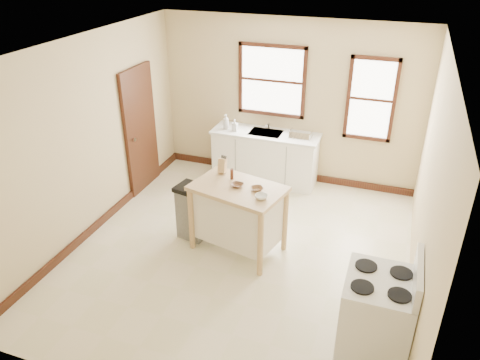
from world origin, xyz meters
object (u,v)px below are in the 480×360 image
dish_rack (301,134)px  gas_stove (377,306)px  soap_bottle_b (235,125)px  bowl_b (257,189)px  bowl_a (237,185)px  knife_block (222,166)px  bowl_c (261,197)px  trash_bin (193,212)px  kitchen_island (238,218)px  pepper_grinder (232,174)px  soap_bottle_a (226,122)px

dish_rack → gas_stove: size_ratio=0.31×
soap_bottle_b → bowl_b: soap_bottle_b is taller
dish_rack → bowl_a: (-0.37, -2.10, 0.04)m
gas_stove → knife_block: bearing=145.8°
soap_bottle_b → bowl_c: 2.50m
trash_bin → knife_block: bearing=44.2°
dish_rack → kitchen_island: size_ratio=0.31×
knife_block → pepper_grinder: 0.23m
kitchen_island → bowl_b: bearing=13.5°
soap_bottle_a → bowl_b: bearing=-40.8°
dish_rack → bowl_b: (-0.10, -2.11, 0.04)m
soap_bottle_b → bowl_b: (1.04, -2.01, -0.02)m
trash_bin → dish_rack: bearing=72.6°
soap_bottle_b → kitchen_island: (0.78, -2.02, -0.53)m
pepper_grinder → gas_stove: (2.10, -1.43, -0.46)m
soap_bottle_b → kitchen_island: soap_bottle_b is taller
soap_bottle_b → bowl_a: bearing=-65.9°
bowl_b → trash_bin: size_ratio=0.19×
dish_rack → pepper_grinder: (-0.51, -1.92, 0.09)m
pepper_grinder → bowl_c: size_ratio=0.92×
kitchen_island → bowl_b: size_ratio=7.63×
kitchen_island → trash_bin: 0.73m
kitchen_island → bowl_a: (-0.01, 0.01, 0.51)m
knife_block → soap_bottle_b: bearing=102.1°
bowl_b → dish_rack: bearing=87.4°
knife_block → bowl_a: knife_block is taller
trash_bin → gas_stove: (2.66, -1.31, 0.19)m
soap_bottle_b → trash_bin: bearing=-84.9°
bowl_b → trash_bin: bowl_b is taller
knife_block → bowl_a: size_ratio=1.24×
pepper_grinder → bowl_a: pepper_grinder is taller
kitchen_island → knife_block: 0.76m
bowl_a → gas_stove: 2.36m
soap_bottle_a → knife_block: 1.82m
soap_bottle_a → gas_stove: bearing=-30.1°
soap_bottle_b → dish_rack: 1.15m
bowl_c → trash_bin: (-1.10, 0.26, -0.60)m
kitchen_island → bowl_a: 0.51m
bowl_a → trash_bin: (-0.70, 0.06, -0.59)m
trash_bin → bowl_b: bearing=6.4°
pepper_grinder → trash_bin: size_ratio=0.18×
kitchen_island → gas_stove: size_ratio=1.00×
bowl_a → bowl_c: bearing=-26.8°
soap_bottle_a → dish_rack: size_ratio=0.71×
knife_block → bowl_a: 0.46m
bowl_b → gas_stove: bearing=-36.4°
soap_bottle_b → dish_rack: size_ratio=0.53×
bowl_a → bowl_c: size_ratio=0.99×
soap_bottle_a → kitchen_island: soap_bottle_a is taller
trash_bin → soap_bottle_b: bearing=102.3°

